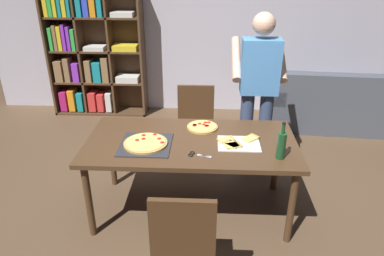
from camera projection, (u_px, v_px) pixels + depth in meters
The scene contains 13 objects.
ground_plane at pixel (191, 209), 3.45m from camera, with size 12.00×12.00×0.00m, color brown.
back_wall at pixel (200, 19), 5.19m from camera, with size 6.40×0.10×2.80m, color #BCB7C6.
dining_table at pixel (191, 147), 3.16m from camera, with size 1.85×0.93×0.75m.
chair_near_camera at pixel (184, 238), 2.37m from camera, with size 0.42×0.42×0.90m.
chair_far_side at pixel (195, 121), 4.09m from camera, with size 0.42×0.42×0.90m.
couch at pixel (332, 106), 5.02m from camera, with size 1.76×0.98×0.85m.
bookshelf at pixel (92, 51), 5.25m from camera, with size 1.40×0.35×1.95m.
person_serving_pizza at pixel (258, 88), 3.65m from camera, with size 0.55×0.54×1.75m.
pepperoni_pizza_on_tray at pixel (146, 144), 3.04m from camera, with size 0.44×0.44×0.04m.
pizza_slices_on_towel at pixel (237, 143), 3.06m from camera, with size 0.38×0.30×0.03m.
wine_bottle at pixel (281, 145), 2.80m from camera, with size 0.07×0.07×0.32m.
kitchen_scissors at pixel (196, 155), 2.89m from camera, with size 0.20×0.11×0.01m.
second_pizza_plain at pixel (202, 127), 3.35m from camera, with size 0.29×0.29×0.03m.
Camera 1 is at (0.14, -2.77, 2.20)m, focal length 33.22 mm.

